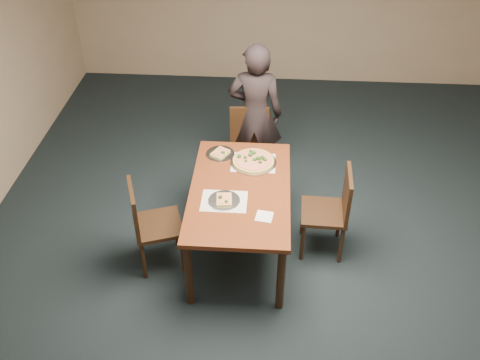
# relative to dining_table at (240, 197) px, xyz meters

# --- Properties ---
(ground) EXTENTS (8.00, 8.00, 0.00)m
(ground) POSITION_rel_dining_table_xyz_m (0.35, -0.33, -0.66)
(ground) COLOR black
(ground) RESTS_ON ground
(room_shell) EXTENTS (8.00, 8.00, 8.00)m
(room_shell) POSITION_rel_dining_table_xyz_m (0.35, -0.33, 1.08)
(room_shell) COLOR tan
(room_shell) RESTS_ON ground
(dining_table) EXTENTS (0.90, 1.50, 0.75)m
(dining_table) POSITION_rel_dining_table_xyz_m (0.00, 0.00, 0.00)
(dining_table) COLOR #532310
(dining_table) RESTS_ON ground
(chair_far) EXTENTS (0.44, 0.44, 0.91)m
(chair_far) POSITION_rel_dining_table_xyz_m (0.03, 1.07, -0.14)
(chair_far) COLOR black
(chair_far) RESTS_ON ground
(chair_left) EXTENTS (0.53, 0.53, 0.91)m
(chair_left) POSITION_rel_dining_table_xyz_m (-0.81, -0.23, -0.14)
(chair_left) COLOR black
(chair_left) RESTS_ON ground
(chair_right) EXTENTS (0.43, 0.43, 0.91)m
(chair_right) POSITION_rel_dining_table_xyz_m (0.86, 0.07, -0.14)
(chair_right) COLOR black
(chair_right) RESTS_ON ground
(diner) EXTENTS (0.61, 0.42, 1.61)m
(diner) POSITION_rel_dining_table_xyz_m (0.08, 1.23, 0.15)
(diner) COLOR black
(diner) RESTS_ON ground
(placemat_main) EXTENTS (0.42, 0.32, 0.00)m
(placemat_main) POSITION_rel_dining_table_xyz_m (0.10, 0.41, 0.09)
(placemat_main) COLOR white
(placemat_main) RESTS_ON dining_table
(placemat_near) EXTENTS (0.40, 0.30, 0.00)m
(placemat_near) POSITION_rel_dining_table_xyz_m (-0.13, -0.18, 0.09)
(placemat_near) COLOR white
(placemat_near) RESTS_ON dining_table
(pizza_pan) EXTENTS (0.44, 0.44, 0.07)m
(pizza_pan) POSITION_rel_dining_table_xyz_m (0.10, 0.41, 0.12)
(pizza_pan) COLOR silver
(pizza_pan) RESTS_ON dining_table
(slice_plate_near) EXTENTS (0.28, 0.28, 0.06)m
(slice_plate_near) POSITION_rel_dining_table_xyz_m (-0.13, -0.18, 0.11)
(slice_plate_near) COLOR silver
(slice_plate_near) RESTS_ON dining_table
(slice_plate_far) EXTENTS (0.28, 0.28, 0.05)m
(slice_plate_far) POSITION_rel_dining_table_xyz_m (-0.23, 0.53, 0.10)
(slice_plate_far) COLOR silver
(slice_plate_far) RESTS_ON dining_table
(napkin) EXTENTS (0.16, 0.16, 0.01)m
(napkin) POSITION_rel_dining_table_xyz_m (0.23, -0.36, 0.09)
(napkin) COLOR white
(napkin) RESTS_ON dining_table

